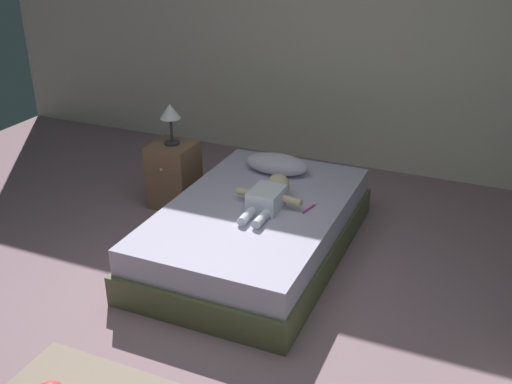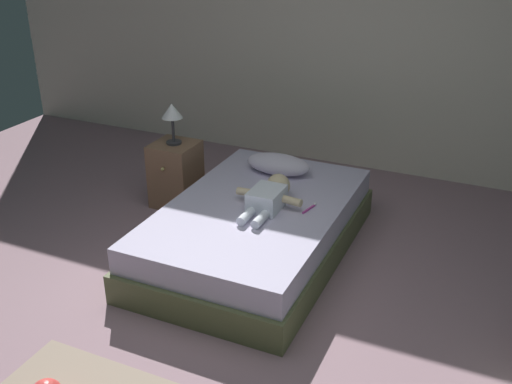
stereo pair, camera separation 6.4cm
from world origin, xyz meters
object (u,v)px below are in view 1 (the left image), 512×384
nightstand (174,175)px  lamp (170,114)px  baby (270,196)px  pillow (277,164)px  bed (256,229)px  toothbrush (310,208)px

nightstand → lamp: bearing=90.0°
baby → pillow: bearing=106.4°
bed → pillow: (-0.07, 0.59, 0.29)m
toothbrush → nightstand: bearing=164.1°
toothbrush → lamp: lamp is taller
baby → toothbrush: 0.30m
bed → baby: (0.09, 0.03, 0.28)m
toothbrush → lamp: (-1.35, 0.38, 0.41)m
toothbrush → nightstand: size_ratio=0.30×
baby → lamp: bearing=157.3°
toothbrush → lamp: bearing=164.1°
baby → toothbrush: (0.29, 0.06, -0.07)m
nightstand → bed: bearing=-26.0°
pillow → toothbrush: (0.45, -0.50, -0.07)m
bed → toothbrush: toothbrush is taller
pillow → nightstand: 0.93m
lamp → toothbrush: bearing=-15.9°
baby → lamp: 1.20m
pillow → bed: bearing=-83.0°
pillow → lamp: size_ratio=1.52×
toothbrush → nightstand: nightstand is taller
baby → bed: bearing=-162.8°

